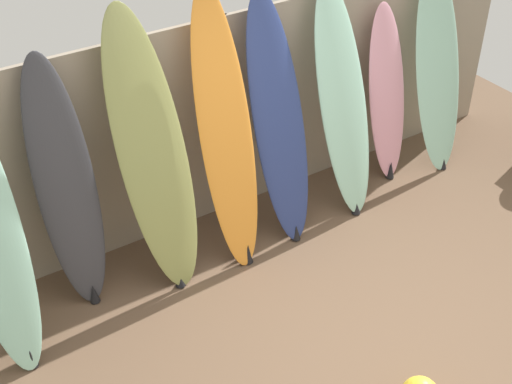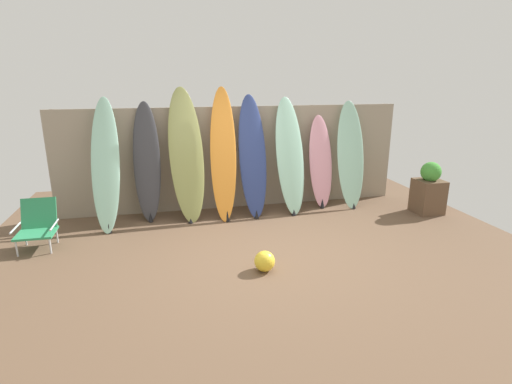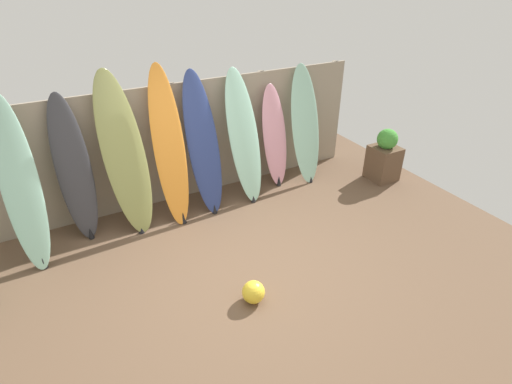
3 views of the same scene
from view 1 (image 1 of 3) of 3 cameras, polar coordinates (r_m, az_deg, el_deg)
name	(u,v)px [view 1 (image 1 of 3)]	position (r m, az deg, el deg)	size (l,w,h in m)	color
ground	(372,346)	(5.28, 9.25, -12.09)	(7.68, 7.68, 0.00)	brown
fence_back	(225,118)	(5.96, -2.47, 5.93)	(6.08, 0.11, 1.80)	gray
surfboard_charcoal_1	(66,188)	(5.21, -14.95, 0.34)	(0.45, 0.52, 1.92)	#38383D
surfboard_olive_2	(153,156)	(5.22, -8.23, 2.88)	(0.63, 0.73, 2.15)	olive
surfboard_orange_3	(226,136)	(5.43, -2.39, 4.47)	(0.51, 0.77, 2.15)	orange
surfboard_navy_4	(279,123)	(5.69, 1.84, 5.52)	(0.46, 0.69, 2.02)	navy
surfboard_seafoam_5	(343,103)	(6.06, 6.99, 7.05)	(0.53, 0.72, 1.97)	#9ED6BC
surfboard_pink_6	(387,96)	(6.60, 10.43, 7.57)	(0.47, 0.44, 1.64)	pink
surfboard_seafoam_7	(438,72)	(6.85, 14.34, 9.30)	(0.55, 0.66, 1.88)	#9ED6BC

